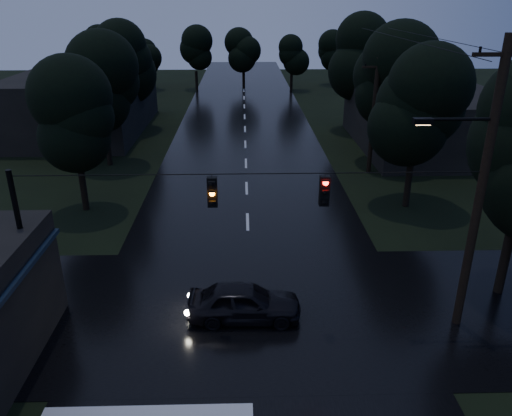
{
  "coord_description": "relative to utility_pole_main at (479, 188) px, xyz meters",
  "views": [
    {
      "loc": [
        -0.21,
        -3.89,
        10.95
      ],
      "look_at": [
        0.31,
        15.03,
        2.91
      ],
      "focal_mm": 35.0,
      "sensor_mm": 36.0,
      "label": 1
    }
  ],
  "objects": [
    {
      "name": "main_road",
      "position": [
        -7.41,
        19.0,
        -5.26
      ],
      "size": [
        12.0,
        120.0,
        0.02
      ],
      "primitive_type": "cube",
      "color": "black",
      "rests_on": "ground"
    },
    {
      "name": "cross_street",
      "position": [
        -7.41,
        1.0,
        -5.26
      ],
      "size": [
        60.0,
        9.0,
        0.02
      ],
      "primitive_type": "cube",
      "color": "black",
      "rests_on": "ground"
    },
    {
      "name": "building_far_right",
      "position": [
        6.59,
        23.0,
        -3.06
      ],
      "size": [
        10.0,
        14.0,
        4.4
      ],
      "primitive_type": "cube",
      "color": "black",
      "rests_on": "ground"
    },
    {
      "name": "building_far_left",
      "position": [
        -21.41,
        29.0,
        -2.76
      ],
      "size": [
        10.0,
        16.0,
        5.0
      ],
      "primitive_type": "cube",
      "color": "black",
      "rests_on": "ground"
    },
    {
      "name": "utility_pole_main",
      "position": [
        0.0,
        0.0,
        0.0
      ],
      "size": [
        3.5,
        0.3,
        10.0
      ],
      "color": "black",
      "rests_on": "ground"
    },
    {
      "name": "utility_pole_far",
      "position": [
        0.89,
        17.0,
        -1.38
      ],
      "size": [
        2.0,
        0.3,
        7.5
      ],
      "color": "black",
      "rests_on": "ground"
    },
    {
      "name": "anchor_pole_left",
      "position": [
        -14.91,
        0.0,
        -2.26
      ],
      "size": [
        0.18,
        0.18,
        6.0
      ],
      "primitive_type": "cylinder",
      "color": "black",
      "rests_on": "ground"
    },
    {
      "name": "span_signals",
      "position": [
        -6.85,
        -0.01,
        -0.01
      ],
      "size": [
        15.0,
        0.37,
        1.12
      ],
      "color": "black",
      "rests_on": "ground"
    },
    {
      "name": "tree_left_a",
      "position": [
        -16.41,
        11.0,
        -0.02
      ],
      "size": [
        3.92,
        3.92,
        8.26
      ],
      "color": "black",
      "rests_on": "ground"
    },
    {
      "name": "tree_left_b",
      "position": [
        -17.01,
        19.0,
        0.36
      ],
      "size": [
        4.2,
        4.2,
        8.85
      ],
      "color": "black",
      "rests_on": "ground"
    },
    {
      "name": "tree_left_c",
      "position": [
        -17.61,
        29.0,
        0.74
      ],
      "size": [
        4.48,
        4.48,
        9.44
      ],
      "color": "black",
      "rests_on": "ground"
    },
    {
      "name": "tree_right_a",
      "position": [
        1.59,
        11.0,
        0.36
      ],
      "size": [
        4.2,
        4.2,
        8.85
      ],
      "color": "black",
      "rests_on": "ground"
    },
    {
      "name": "tree_right_b",
      "position": [
        2.19,
        19.0,
        0.74
      ],
      "size": [
        4.48,
        4.48,
        9.44
      ],
      "color": "black",
      "rests_on": "ground"
    },
    {
      "name": "tree_right_c",
      "position": [
        2.79,
        29.0,
        1.11
      ],
      "size": [
        4.76,
        4.76,
        10.03
      ],
      "color": "black",
      "rests_on": "ground"
    },
    {
      "name": "car",
      "position": [
        -7.62,
        0.49,
        -4.56
      ],
      "size": [
        4.16,
        1.76,
        1.4
      ],
      "primitive_type": "imported",
      "rotation": [
        0.0,
        0.0,
        1.55
      ],
      "color": "black",
      "rests_on": "ground"
    }
  ]
}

